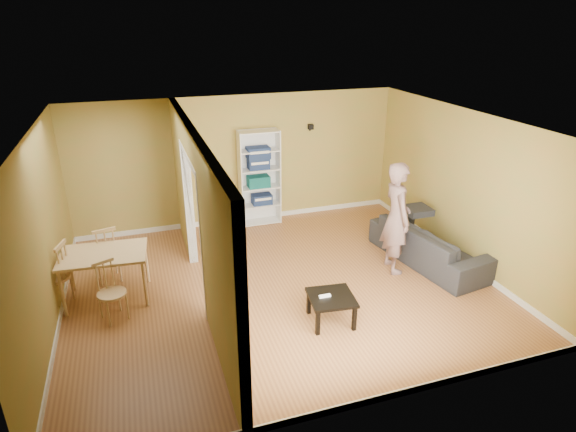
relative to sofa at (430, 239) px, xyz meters
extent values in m
plane|color=#A66D3C|center=(-2.70, 0.02, -0.43)|extent=(6.50, 6.50, 0.00)
plane|color=white|center=(-2.70, 0.02, 2.17)|extent=(6.50, 6.50, 0.00)
plane|color=#B38A41|center=(-2.70, 2.77, 0.87)|extent=(6.50, 0.00, 6.50)
plane|color=#B38A41|center=(-2.70, -2.73, 0.87)|extent=(6.50, 0.00, 6.50)
plane|color=#B38A41|center=(-5.95, 0.02, 0.87)|extent=(0.00, 5.50, 5.50)
plane|color=#B38A41|center=(0.55, 0.02, 0.87)|extent=(0.00, 5.50, 5.50)
cube|color=black|center=(-1.20, 2.71, 1.47)|extent=(0.10, 0.10, 0.10)
imported|color=#28272C|center=(0.00, 0.00, 0.00)|extent=(2.40, 1.33, 0.87)
imported|color=slate|center=(-0.72, -0.04, 0.67)|extent=(0.87, 0.72, 2.20)
cube|color=white|center=(-2.73, 2.57, 0.53)|extent=(0.02, 0.36, 1.93)
cube|color=white|center=(-1.94, 2.57, 0.53)|extent=(0.02, 0.36, 1.93)
cube|color=white|center=(-2.34, 2.74, 0.53)|extent=(0.81, 0.02, 1.93)
cube|color=white|center=(-2.34, 2.57, -0.41)|extent=(0.77, 0.36, 0.02)
cube|color=white|center=(-2.34, 2.57, -0.03)|extent=(0.77, 0.36, 0.02)
cube|color=white|center=(-2.34, 2.57, 0.34)|extent=(0.77, 0.36, 0.02)
cube|color=white|center=(-2.34, 2.57, 0.72)|extent=(0.77, 0.36, 0.02)
cube|color=white|center=(-2.34, 2.57, 1.10)|extent=(0.77, 0.36, 0.02)
cube|color=white|center=(-2.34, 2.57, 1.48)|extent=(0.77, 0.36, 0.02)
cube|color=navy|center=(-2.30, 2.57, 0.08)|extent=(0.40, 0.26, 0.20)
cube|color=#128673|center=(-2.36, 2.57, 0.47)|extent=(0.44, 0.28, 0.22)
cube|color=navy|center=(-2.35, 2.57, 0.84)|extent=(0.41, 0.27, 0.21)
cube|color=navy|center=(-2.35, 2.57, 1.08)|extent=(0.45, 0.29, 0.23)
cube|color=black|center=(-2.31, -1.13, -0.04)|extent=(0.62, 0.62, 0.04)
cube|color=black|center=(-2.57, -1.39, -0.25)|extent=(0.05, 0.05, 0.37)
cube|color=black|center=(-2.05, -1.39, -0.25)|extent=(0.05, 0.05, 0.37)
cube|color=black|center=(-2.57, -0.88, -0.25)|extent=(0.05, 0.05, 0.37)
cube|color=black|center=(-2.05, -0.88, -0.25)|extent=(0.05, 0.05, 0.37)
cube|color=white|center=(-2.41, -1.12, -0.01)|extent=(0.17, 0.04, 0.03)
cube|color=#E6A87F|center=(-5.28, 0.48, 0.31)|extent=(1.23, 0.82, 0.04)
cylinder|color=#E6A87F|center=(-5.84, 0.12, -0.07)|extent=(0.05, 0.05, 0.73)
cylinder|color=#E6A87F|center=(-4.72, 0.12, -0.07)|extent=(0.05, 0.05, 0.73)
cylinder|color=#E6A87F|center=(-5.84, 0.84, -0.07)|extent=(0.05, 0.05, 0.73)
cylinder|color=#E6A87F|center=(-4.72, 0.84, -0.07)|extent=(0.05, 0.05, 0.73)
camera|label=1|loc=(-4.65, -6.35, 3.57)|focal=30.00mm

